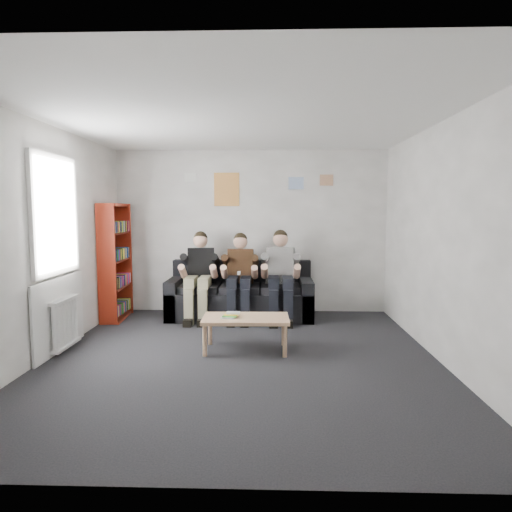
{
  "coord_description": "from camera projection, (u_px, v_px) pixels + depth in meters",
  "views": [
    {
      "loc": [
        0.34,
        -5.13,
        1.71
      ],
      "look_at": [
        0.13,
        1.3,
        1.06
      ],
      "focal_mm": 32.0,
      "sensor_mm": 36.0,
      "label": 1
    }
  ],
  "objects": [
    {
      "name": "room_shell",
      "position": [
        241.0,
        242.0,
        5.15
      ],
      "size": [
        5.0,
        5.0,
        5.0
      ],
      "color": "black",
      "rests_on": "ground"
    },
    {
      "name": "sofa",
      "position": [
        241.0,
        297.0,
        7.32
      ],
      "size": [
        2.27,
        0.93,
        0.88
      ],
      "color": "black",
      "rests_on": "ground"
    },
    {
      "name": "bookshelf",
      "position": [
        116.0,
        262.0,
        7.12
      ],
      "size": [
        0.27,
        0.81,
        1.81
      ],
      "rotation": [
        0.0,
        0.0,
        0.07
      ],
      "color": "maroon",
      "rests_on": "ground"
    },
    {
      "name": "coffee_table",
      "position": [
        246.0,
        321.0,
        5.53
      ],
      "size": [
        1.04,
        0.57,
        0.42
      ],
      "rotation": [
        0.0,
        0.0,
        0.03
      ],
      "color": "tan",
      "rests_on": "ground"
    },
    {
      "name": "game_cases",
      "position": [
        231.0,
        315.0,
        5.51
      ],
      "size": [
        0.22,
        0.2,
        0.05
      ],
      "rotation": [
        0.0,
        0.0,
        -0.21
      ],
      "color": "silver",
      "rests_on": "coffee_table"
    },
    {
      "name": "person_left",
      "position": [
        199.0,
        276.0,
        7.1
      ],
      "size": [
        0.42,
        0.9,
        1.37
      ],
      "rotation": [
        0.0,
        0.0,
        0.14
      ],
      "color": "black",
      "rests_on": "sofa"
    },
    {
      "name": "person_middle",
      "position": [
        240.0,
        277.0,
        7.08
      ],
      "size": [
        0.41,
        0.87,
        1.35
      ],
      "rotation": [
        0.0,
        0.0,
        0.0
      ],
      "color": "#472E17",
      "rests_on": "sofa"
    },
    {
      "name": "person_right",
      "position": [
        281.0,
        276.0,
        7.05
      ],
      "size": [
        0.43,
        0.92,
        1.4
      ],
      "rotation": [
        0.0,
        0.0,
        -0.13
      ],
      "color": "silver",
      "rests_on": "sofa"
    },
    {
      "name": "radiator",
      "position": [
        65.0,
        323.0,
        5.52
      ],
      "size": [
        0.1,
        0.64,
        0.6
      ],
      "color": "white",
      "rests_on": "ground"
    },
    {
      "name": "window",
      "position": [
        57.0,
        267.0,
        5.46
      ],
      "size": [
        0.05,
        1.3,
        2.36
      ],
      "color": "white",
      "rests_on": "room_shell"
    },
    {
      "name": "poster_large",
      "position": [
        227.0,
        189.0,
        7.57
      ],
      "size": [
        0.42,
        0.01,
        0.55
      ],
      "primitive_type": "cube",
      "color": "#E3BB50",
      "rests_on": "room_shell"
    },
    {
      "name": "poster_blue",
      "position": [
        296.0,
        183.0,
        7.52
      ],
      "size": [
        0.25,
        0.01,
        0.2
      ],
      "primitive_type": "cube",
      "color": "#3C79CF",
      "rests_on": "room_shell"
    },
    {
      "name": "poster_pink",
      "position": [
        326.0,
        180.0,
        7.5
      ],
      "size": [
        0.22,
        0.01,
        0.18
      ],
      "primitive_type": "cube",
      "color": "#B93A90",
      "rests_on": "room_shell"
    },
    {
      "name": "poster_sign",
      "position": [
        191.0,
        177.0,
        7.57
      ],
      "size": [
        0.2,
        0.01,
        0.14
      ],
      "primitive_type": "cube",
      "color": "white",
      "rests_on": "room_shell"
    }
  ]
}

